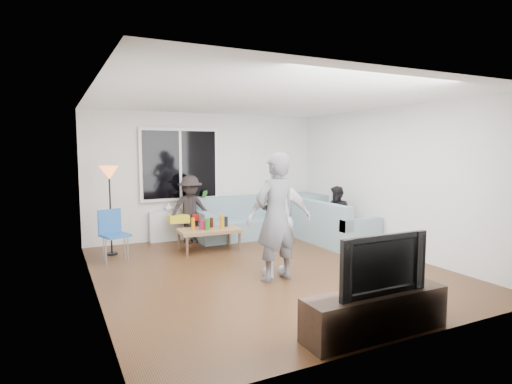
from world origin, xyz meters
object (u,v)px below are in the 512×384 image
sofa_right_section (331,221)px  floor_lamp (110,211)px  player_left (276,217)px  spectator_right (337,215)px  tv_console (375,313)px  player_right (279,220)px  coffee_table (209,240)px  spectator_back (190,209)px  sofa_back_section (250,217)px  television (377,263)px  side_chair (115,236)px

sofa_right_section → floor_lamp: size_ratio=1.28×
floor_lamp → player_left: size_ratio=0.86×
spectator_right → tv_console: (-2.10, -3.41, -0.35)m
sofa_right_section → tv_console: 4.18m
player_left → player_right: 0.21m
sofa_right_section → player_right: player_right is taller
coffee_table → spectator_back: (-0.12, 0.75, 0.47)m
sofa_back_section → sofa_right_section: (1.24, -1.16, 0.00)m
coffee_table → television: bearing=-85.6°
television → coffee_table: bearing=94.4°
floor_lamp → television: size_ratio=1.49×
spectator_right → television: (-2.10, -3.41, 0.17)m
sofa_back_section → coffee_table: bearing=-148.5°
player_left → television: (0.06, -1.97, -0.17)m
floor_lamp → spectator_right: bearing=-15.4°
tv_console → television: television is taller
side_chair → player_left: bearing=-66.8°
coffee_table → tv_console: size_ratio=0.69×
spectator_back → television: spectator_back is taller
sofa_back_section → tv_console: sofa_back_section is taller
side_chair → player_left: (1.91, -2.04, 0.48)m
coffee_table → tv_console: 4.06m
sofa_right_section → sofa_back_section: bearing=46.9°
spectator_back → television: (0.43, -4.80, 0.07)m
player_left → spectator_back: size_ratio=1.36×
player_left → tv_console: size_ratio=1.14×
floor_lamp → coffee_table: bearing=-16.2°
sofa_back_section → coffee_table: sofa_back_section is taller
spectator_right → spectator_back: 2.89m
sofa_back_section → player_right: (-0.79, -2.65, 0.42)m
floor_lamp → player_right: size_ratio=0.93×
sofa_back_section → player_left: player_left is taller
floor_lamp → spectator_right: (4.07, -1.12, -0.21)m
player_left → player_right: size_ratio=1.08×
tv_console → side_chair: bearing=116.1°
player_right → coffee_table: bearing=-70.6°
side_chair → spectator_right: 4.12m
player_left → spectator_back: bearing=-90.2°
sofa_back_section → side_chair: (-2.83, -0.75, 0.01)m
side_chair → television: television is taller
coffee_table → television: television is taller
side_chair → sofa_right_section: bearing=-25.5°
spectator_right → tv_console: spectator_right is taller
coffee_table → spectator_right: size_ratio=0.96×
tv_console → sofa_back_section: bearing=79.7°
floor_lamp → player_right: player_right is taller
coffee_table → player_left: 2.21m
side_chair → floor_lamp: floor_lamp is taller
player_right → spectator_back: player_right is taller
floor_lamp → sofa_back_section: bearing=4.8°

